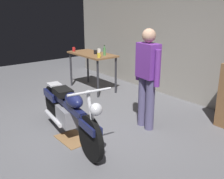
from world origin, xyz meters
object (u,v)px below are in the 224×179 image
Objects in this scene: person_standing at (147,75)px; mug_white_ceramic at (99,51)px; mug_yellow_tall at (99,55)px; mug_black_matte at (95,52)px; mug_red_diner at (74,49)px; motorcycle at (68,111)px; bottle at (104,51)px.

mug_white_ceramic is (-2.34, 0.73, 0.02)m from person_standing.
mug_yellow_tall is at bearing -3.35° from person_standing.
mug_white_ceramic is (-0.12, 0.19, 0.00)m from mug_black_matte.
mug_white_ceramic is 1.03× the size of mug_red_diner.
motorcycle is 2.89m from mug_red_diner.
motorcycle is 9.04× the size of bottle.
mug_white_ceramic is at bearing 141.78° from motorcycle.
mug_white_ceramic is 0.66m from mug_red_diner.
mug_black_matte is 0.30m from bottle.
motorcycle is 1.39m from person_standing.
mug_red_diner reaches higher than motorcycle.
bottle is (-0.12, 0.25, 0.05)m from mug_yellow_tall.
person_standing is at bearing -16.86° from bottle.
bottle is (0.29, 0.05, 0.05)m from mug_black_matte.
bottle is at bearing 136.87° from motorcycle.
bottle reaches higher than mug_red_diner.
mug_black_matte is at bearing 142.88° from motorcycle.
mug_white_ceramic is at bearing 36.87° from mug_red_diner.
mug_black_matte is 0.46m from mug_yellow_tall.
mug_yellow_tall is at bearing -36.19° from mug_white_ceramic.
mug_black_matte is at bearing -6.31° from person_standing.
mug_yellow_tall is 1.07m from mug_red_diner.
person_standing is 6.93× the size of bottle.
person_standing is 15.59× the size of mug_yellow_tall.
mug_red_diner is (-2.39, 1.55, 0.50)m from motorcycle.
motorcycle is 2.38m from bottle.
bottle is at bearing 9.41° from mug_black_matte.
motorcycle is at bearing -32.98° from mug_red_diner.
mug_black_matte is 0.68m from mug_red_diner.
motorcycle is 2.74m from mug_white_ceramic.
bottle is (0.41, -0.15, 0.05)m from mug_white_ceramic.
mug_white_ceramic is 0.44m from bottle.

